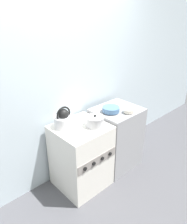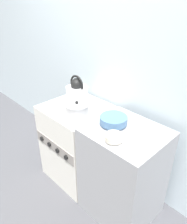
{
  "view_description": "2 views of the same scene",
  "coord_description": "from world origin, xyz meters",
  "px_view_note": "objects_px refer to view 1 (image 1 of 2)",
  "views": [
    {
      "loc": [
        -1.38,
        -1.42,
        2.06
      ],
      "look_at": [
        0.21,
        0.29,
        0.95
      ],
      "focal_mm": 35.0,
      "sensor_mm": 36.0,
      "label": 1
    },
    {
      "loc": [
        1.43,
        -0.88,
        1.8
      ],
      "look_at": [
        0.27,
        0.25,
        0.9
      ],
      "focal_mm": 35.0,
      "sensor_mm": 36.0,
      "label": 2
    }
  ],
  "objects_px": {
    "stove": "(81,156)",
    "small_ceramic_bowl": "(128,111)",
    "enamel_bowl": "(111,109)",
    "cooking_pot": "(95,121)",
    "kettle": "(64,120)"
  },
  "relations": [
    {
      "from": "stove",
      "to": "small_ceramic_bowl",
      "type": "xyz_separation_m",
      "value": [
        0.63,
        -0.19,
        0.48
      ]
    },
    {
      "from": "cooking_pot",
      "to": "small_ceramic_bowl",
      "type": "bearing_deg",
      "value": -9.62
    },
    {
      "from": "cooking_pot",
      "to": "small_ceramic_bowl",
      "type": "height_order",
      "value": "cooking_pot"
    },
    {
      "from": "cooking_pot",
      "to": "enamel_bowl",
      "type": "bearing_deg",
      "value": 12.63
    },
    {
      "from": "stove",
      "to": "cooking_pot",
      "type": "distance_m",
      "value": 0.51
    },
    {
      "from": "kettle",
      "to": "small_ceramic_bowl",
      "type": "xyz_separation_m",
      "value": [
        0.76,
        -0.31,
        -0.02
      ]
    },
    {
      "from": "enamel_bowl",
      "to": "cooking_pot",
      "type": "bearing_deg",
      "value": -167.37
    },
    {
      "from": "kettle",
      "to": "small_ceramic_bowl",
      "type": "distance_m",
      "value": 0.83
    },
    {
      "from": "kettle",
      "to": "small_ceramic_bowl",
      "type": "height_order",
      "value": "kettle"
    },
    {
      "from": "stove",
      "to": "cooking_pot",
      "type": "relative_size",
      "value": 3.99
    },
    {
      "from": "kettle",
      "to": "cooking_pot",
      "type": "xyz_separation_m",
      "value": [
        0.27,
        -0.23,
        -0.03
      ]
    },
    {
      "from": "kettle",
      "to": "enamel_bowl",
      "type": "xyz_separation_m",
      "value": [
        0.62,
        -0.15,
        -0.01
      ]
    },
    {
      "from": "kettle",
      "to": "cooking_pot",
      "type": "distance_m",
      "value": 0.35
    },
    {
      "from": "enamel_bowl",
      "to": "stove",
      "type": "bearing_deg",
      "value": 177.16
    },
    {
      "from": "stove",
      "to": "enamel_bowl",
      "type": "relative_size",
      "value": 3.81
    }
  ]
}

